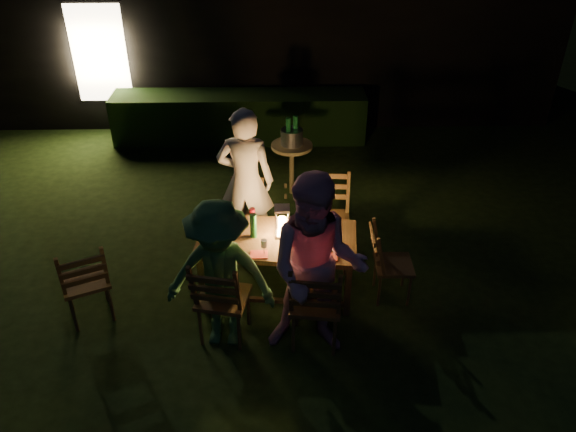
{
  "coord_description": "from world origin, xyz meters",
  "views": [
    {
      "loc": [
        0.13,
        -5.14,
        4.08
      ],
      "look_at": [
        0.24,
        -0.02,
        0.81
      ],
      "focal_mm": 35.0,
      "sensor_mm": 36.0,
      "label": 1
    }
  ],
  "objects_px": {
    "chair_near_left": "(224,311)",
    "bottle_table": "(253,226)",
    "lantern": "(282,223)",
    "ice_bucket": "(292,137)",
    "dining_table": "(277,243)",
    "side_table": "(292,150)",
    "chair_far_left": "(247,229)",
    "person_opp_right": "(317,269)",
    "chair_spare": "(88,294)",
    "chair_end": "(391,275)",
    "person_house_side": "(246,181)",
    "bottle_bucket_a": "(288,135)",
    "bottle_bucket_b": "(295,132)",
    "person_opp_left": "(220,277)",
    "chair_far_right": "(329,230)",
    "chair_near_right": "(315,317)"
  },
  "relations": [
    {
      "from": "chair_spare",
      "to": "bottle_table",
      "type": "height_order",
      "value": "chair_spare"
    },
    {
      "from": "person_opp_right",
      "to": "side_table",
      "type": "xyz_separation_m",
      "value": [
        -0.14,
        3.0,
        -0.27
      ]
    },
    {
      "from": "chair_far_right",
      "to": "lantern",
      "type": "bearing_deg",
      "value": 52.91
    },
    {
      "from": "side_table",
      "to": "chair_spare",
      "type": "bearing_deg",
      "value": -130.27
    },
    {
      "from": "chair_near_right",
      "to": "dining_table",
      "type": "bearing_deg",
      "value": 121.26
    },
    {
      "from": "ice_bucket",
      "to": "side_table",
      "type": "bearing_deg",
      "value": -75.96
    },
    {
      "from": "ice_bucket",
      "to": "person_house_side",
      "type": "bearing_deg",
      "value": -114.16
    },
    {
      "from": "lantern",
      "to": "bottle_table",
      "type": "relative_size",
      "value": 1.25
    },
    {
      "from": "chair_far_left",
      "to": "chair_far_right",
      "type": "relative_size",
      "value": 0.89
    },
    {
      "from": "lantern",
      "to": "ice_bucket",
      "type": "distance_m",
      "value": 2.1
    },
    {
      "from": "chair_near_left",
      "to": "bottle_table",
      "type": "distance_m",
      "value": 0.95
    },
    {
      "from": "chair_far_left",
      "to": "chair_spare",
      "type": "bearing_deg",
      "value": 41.9
    },
    {
      "from": "chair_far_right",
      "to": "ice_bucket",
      "type": "bearing_deg",
      "value": -69.99
    },
    {
      "from": "lantern",
      "to": "bottle_bucket_a",
      "type": "relative_size",
      "value": 1.09
    },
    {
      "from": "person_house_side",
      "to": "side_table",
      "type": "distance_m",
      "value": 1.42
    },
    {
      "from": "chair_near_left",
      "to": "chair_far_left",
      "type": "bearing_deg",
      "value": 95.47
    },
    {
      "from": "chair_far_left",
      "to": "chair_far_right",
      "type": "bearing_deg",
      "value": 178.09
    },
    {
      "from": "chair_far_left",
      "to": "chair_end",
      "type": "distance_m",
      "value": 1.85
    },
    {
      "from": "side_table",
      "to": "ice_bucket",
      "type": "height_order",
      "value": "ice_bucket"
    },
    {
      "from": "chair_far_right",
      "to": "ice_bucket",
      "type": "xyz_separation_m",
      "value": [
        -0.42,
        1.43,
        0.57
      ]
    },
    {
      "from": "chair_far_left",
      "to": "bottle_table",
      "type": "distance_m",
      "value": 0.97
    },
    {
      "from": "chair_far_right",
      "to": "bottle_bucket_b",
      "type": "bearing_deg",
      "value": -72.22
    },
    {
      "from": "chair_near_left",
      "to": "side_table",
      "type": "bearing_deg",
      "value": 87.1
    },
    {
      "from": "person_house_side",
      "to": "bottle_bucket_a",
      "type": "distance_m",
      "value": 1.34
    },
    {
      "from": "person_house_side",
      "to": "person_opp_left",
      "type": "bearing_deg",
      "value": 90.0
    },
    {
      "from": "ice_bucket",
      "to": "dining_table",
      "type": "bearing_deg",
      "value": -95.71
    },
    {
      "from": "person_opp_left",
      "to": "lantern",
      "type": "bearing_deg",
      "value": 60.11
    },
    {
      "from": "chair_near_left",
      "to": "chair_far_left",
      "type": "xyz_separation_m",
      "value": [
        0.17,
        1.53,
        -0.05
      ]
    },
    {
      "from": "person_house_side",
      "to": "side_table",
      "type": "bearing_deg",
      "value": -107.93
    },
    {
      "from": "dining_table",
      "to": "chair_far_right",
      "type": "height_order",
      "value": "chair_far_right"
    },
    {
      "from": "person_opp_left",
      "to": "bottle_table",
      "type": "height_order",
      "value": "person_opp_left"
    },
    {
      "from": "ice_bucket",
      "to": "bottle_bucket_b",
      "type": "bearing_deg",
      "value": 38.66
    },
    {
      "from": "dining_table",
      "to": "chair_far_left",
      "type": "xyz_separation_m",
      "value": [
        -0.36,
        0.81,
        -0.35
      ]
    },
    {
      "from": "person_opp_left",
      "to": "bottle_bucket_b",
      "type": "height_order",
      "value": "person_opp_left"
    },
    {
      "from": "chair_far_left",
      "to": "person_opp_right",
      "type": "bearing_deg",
      "value": 117.5
    },
    {
      "from": "person_opp_left",
      "to": "side_table",
      "type": "relative_size",
      "value": 2.07
    },
    {
      "from": "chair_near_right",
      "to": "chair_far_left",
      "type": "bearing_deg",
      "value": 121.34
    },
    {
      "from": "lantern",
      "to": "side_table",
      "type": "distance_m",
      "value": 2.11
    },
    {
      "from": "chair_far_right",
      "to": "side_table",
      "type": "height_order",
      "value": "chair_far_right"
    },
    {
      "from": "chair_end",
      "to": "ice_bucket",
      "type": "distance_m",
      "value": 2.56
    },
    {
      "from": "bottle_table",
      "to": "ice_bucket",
      "type": "relative_size",
      "value": 0.93
    },
    {
      "from": "chair_end",
      "to": "bottle_table",
      "type": "bearing_deg",
      "value": -95.23
    },
    {
      "from": "chair_end",
      "to": "lantern",
      "type": "xyz_separation_m",
      "value": [
        -1.17,
        0.18,
        0.57
      ]
    },
    {
      "from": "dining_table",
      "to": "side_table",
      "type": "bearing_deg",
      "value": 90.52
    },
    {
      "from": "chair_far_right",
      "to": "person_opp_left",
      "type": "distance_m",
      "value": 1.94
    },
    {
      "from": "chair_far_left",
      "to": "bottle_table",
      "type": "xyz_separation_m",
      "value": [
        0.12,
        -0.79,
        0.56
      ]
    },
    {
      "from": "chair_spare",
      "to": "chair_near_right",
      "type": "bearing_deg",
      "value": -34.35
    },
    {
      "from": "lantern",
      "to": "bottle_table",
      "type": "xyz_separation_m",
      "value": [
        -0.3,
        -0.02,
        -0.02
      ]
    },
    {
      "from": "chair_far_left",
      "to": "person_opp_left",
      "type": "distance_m",
      "value": 1.67
    },
    {
      "from": "side_table",
      "to": "chair_far_right",
      "type": "bearing_deg",
      "value": -73.82
    }
  ]
}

